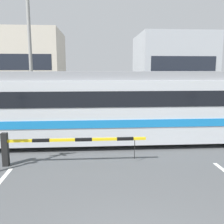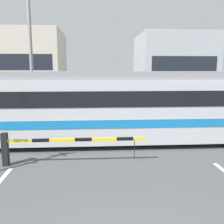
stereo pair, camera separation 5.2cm
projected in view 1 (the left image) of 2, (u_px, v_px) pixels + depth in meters
name	position (u px, v px, depth m)	size (l,w,h in m)	color
rail_track_near	(111.00, 145.00, 10.94)	(50.00, 0.10, 0.08)	#5B564C
rail_track_far	(109.00, 137.00, 12.35)	(50.00, 0.10, 0.08)	#5B564C
commuter_train	(152.00, 104.00, 11.50)	(21.69, 2.99, 3.24)	silver
crossing_barrier_near	(47.00, 144.00, 8.66)	(5.00, 0.20, 1.17)	black
crossing_barrier_far	(148.00, 114.00, 14.53)	(5.00, 0.20, 1.17)	black
building_left_of_street	(33.00, 67.00, 26.80)	(6.20, 7.51, 7.35)	beige
building_right_of_street	(172.00, 68.00, 27.90)	(7.67, 7.51, 7.13)	#B2B7BC
utility_pole_streetside	(31.00, 60.00, 15.96)	(0.22, 0.22, 7.84)	gray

